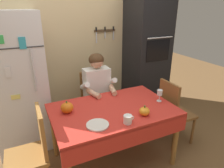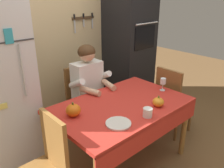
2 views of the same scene
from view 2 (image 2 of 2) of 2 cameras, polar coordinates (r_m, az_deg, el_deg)
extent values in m
plane|color=brown|center=(2.76, 3.58, -19.43)|extent=(10.00, 10.00, 0.00)
cube|color=#D1B784|center=(3.21, -13.13, 12.14)|extent=(3.70, 0.10, 2.60)
cube|color=#4C3823|center=(3.33, -7.10, 15.85)|extent=(0.36, 0.02, 0.04)
cube|color=silver|center=(3.26, -9.12, 13.73)|extent=(0.02, 0.01, 0.17)
cube|color=black|center=(3.24, -9.25, 16.09)|extent=(0.02, 0.01, 0.06)
cube|color=silver|center=(3.34, -6.95, 14.64)|extent=(0.02, 0.01, 0.10)
cube|color=black|center=(3.32, -7.02, 16.36)|extent=(0.02, 0.01, 0.06)
cube|color=silver|center=(3.43, -4.85, 14.62)|extent=(0.02, 0.01, 0.14)
cube|color=black|center=(3.41, -4.89, 16.59)|extent=(0.02, 0.01, 0.06)
cylinder|color=silver|center=(2.25, -21.05, 3.03)|extent=(0.02, 0.02, 0.50)
cube|color=teal|center=(2.16, -24.06, 10.66)|extent=(0.07, 0.01, 0.13)
cube|color=#E5D666|center=(2.30, -25.51, -5.05)|extent=(0.10, 0.02, 0.05)
cube|color=black|center=(3.60, 4.22, 9.64)|extent=(0.60, 0.60, 2.10)
cube|color=black|center=(3.37, 8.11, 11.22)|extent=(0.42, 0.01, 0.32)
cylinder|color=silver|center=(3.32, 8.66, 14.54)|extent=(0.45, 0.02, 0.02)
cylinder|color=#9E6B33|center=(2.56, -14.95, -14.04)|extent=(0.06, 0.06, 0.70)
cylinder|color=#9E6B33|center=(2.84, 17.29, -10.37)|extent=(0.06, 0.06, 0.70)
cylinder|color=#9E6B33|center=(3.23, 5.42, -5.21)|extent=(0.06, 0.06, 0.70)
cube|color=red|center=(2.40, 2.27, -5.34)|extent=(1.40, 0.90, 0.04)
cube|color=red|center=(2.21, 10.51, -11.51)|extent=(1.40, 0.01, 0.20)
cube|color=brown|center=(3.04, -6.28, -5.35)|extent=(0.40, 0.40, 0.04)
cube|color=brown|center=(3.06, -8.49, 0.11)|extent=(0.36, 0.04, 0.48)
cylinder|color=brown|center=(2.95, -6.79, -11.40)|extent=(0.04, 0.04, 0.41)
cylinder|color=brown|center=(3.19, -10.43, -8.79)|extent=(0.04, 0.04, 0.41)
cylinder|color=brown|center=(3.12, -1.69, -9.13)|extent=(0.04, 0.04, 0.41)
cylinder|color=brown|center=(3.35, -5.52, -6.86)|extent=(0.04, 0.04, 0.41)
cube|color=#38384C|center=(2.94, -2.99, -15.33)|extent=(0.10, 0.22, 0.08)
cube|color=#38384C|center=(3.05, -0.01, -13.80)|extent=(0.10, 0.22, 0.08)
cylinder|color=#38384C|center=(2.87, -3.85, -11.77)|extent=(0.09, 0.09, 0.38)
cylinder|color=#38384C|center=(2.98, -0.80, -10.34)|extent=(0.09, 0.09, 0.38)
cube|color=#38384C|center=(2.84, -5.87, -5.81)|extent=(0.12, 0.40, 0.11)
cube|color=#38384C|center=(2.94, -3.06, -4.72)|extent=(0.12, 0.40, 0.11)
cube|color=white|center=(2.86, -6.10, 0.74)|extent=(0.36, 0.20, 0.48)
cylinder|color=white|center=(2.69, -8.65, 0.07)|extent=(0.07, 0.26, 0.18)
cylinder|color=white|center=(2.91, -2.15, 2.08)|extent=(0.07, 0.26, 0.18)
cylinder|color=#D8A884|center=(2.61, -5.39, -1.76)|extent=(0.13, 0.27, 0.07)
cylinder|color=#D8A884|center=(2.77, -0.80, -0.17)|extent=(0.13, 0.27, 0.07)
sphere|color=#D8A884|center=(2.74, -6.15, 7.46)|extent=(0.19, 0.19, 0.19)
ellipsoid|color=#472D19|center=(2.74, -6.29, 7.90)|extent=(0.21, 0.21, 0.17)
cube|color=brown|center=(3.22, 15.03, -4.37)|extent=(0.40, 0.40, 0.04)
cube|color=brown|center=(2.97, 13.61, -1.02)|extent=(0.04, 0.36, 0.48)
cylinder|color=brown|center=(3.38, 18.67, -7.78)|extent=(0.04, 0.04, 0.41)
cylinder|color=brown|center=(3.12, 15.50, -10.05)|extent=(0.04, 0.04, 0.41)
cylinder|color=brown|center=(3.53, 13.90, -5.90)|extent=(0.04, 0.04, 0.41)
cylinder|color=brown|center=(3.28, 10.50, -7.88)|extent=(0.04, 0.04, 0.41)
cube|color=#9E6B33|center=(1.99, -13.96, -13.64)|extent=(0.04, 0.36, 0.48)
cylinder|color=white|center=(2.17, 8.75, -6.93)|extent=(0.09, 0.09, 0.09)
torus|color=white|center=(2.20, 9.55, -6.40)|extent=(0.05, 0.01, 0.05)
cylinder|color=white|center=(2.77, 12.27, -1.48)|extent=(0.06, 0.06, 0.01)
cylinder|color=white|center=(2.75, 12.34, -0.69)|extent=(0.01, 0.01, 0.08)
cylinder|color=white|center=(2.72, 12.46, 0.70)|extent=(0.06, 0.06, 0.07)
ellipsoid|color=orange|center=(2.18, -9.51, -6.38)|extent=(0.14, 0.14, 0.12)
cylinder|color=#4C6023|center=(2.15, -9.63, -4.75)|extent=(0.02, 0.02, 0.02)
ellipsoid|color=orange|center=(2.37, 11.30, -4.38)|extent=(0.12, 0.12, 0.09)
cylinder|color=#4C6023|center=(2.35, 11.40, -3.14)|extent=(0.02, 0.02, 0.02)
cylinder|color=silver|center=(2.05, 1.57, -9.67)|extent=(0.23, 0.23, 0.02)
camera|label=1|loc=(0.71, 77.30, 6.20)|focal=32.08mm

